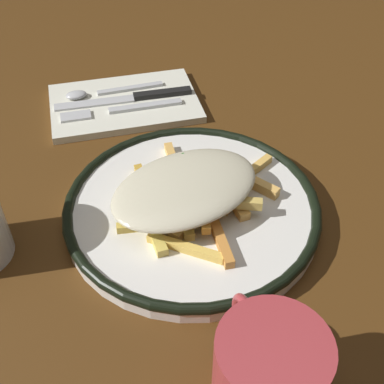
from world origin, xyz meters
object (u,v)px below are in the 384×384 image
(plate, at_px, (192,208))
(spoon, at_px, (98,92))
(fries_heap, at_px, (189,192))
(napkin, at_px, (124,103))
(coffee_mug, at_px, (268,374))
(knife, at_px, (136,97))
(fork, at_px, (120,110))

(plate, bearing_deg, spoon, 12.14)
(fries_heap, relative_size, napkin, 1.04)
(spoon, bearing_deg, coffee_mug, -174.48)
(napkin, bearing_deg, fries_heap, -175.06)
(plate, height_order, coffee_mug, coffee_mug)
(fries_heap, height_order, coffee_mug, coffee_mug)
(fries_heap, height_order, knife, fries_heap)
(knife, relative_size, coffee_mug, 1.75)
(napkin, relative_size, fork, 1.26)
(plate, relative_size, spoon, 1.98)
(plate, bearing_deg, fork, 9.57)
(knife, bearing_deg, coffee_mug, 179.58)
(plate, height_order, fork, plate)
(knife, bearing_deg, fries_heap, -179.22)
(napkin, distance_m, coffee_mug, 0.49)
(napkin, height_order, knife, knife)
(fries_heap, bearing_deg, plate, -68.41)
(napkin, bearing_deg, knife, -95.16)
(plate, xyz_separation_m, fork, (0.23, 0.04, 0.00))
(knife, height_order, coffee_mug, coffee_mug)
(plate, bearing_deg, fries_heap, 111.59)
(fries_heap, distance_m, napkin, 0.26)
(napkin, bearing_deg, coffee_mug, -178.22)
(knife, bearing_deg, spoon, 60.41)
(spoon, height_order, coffee_mug, coffee_mug)
(plate, xyz_separation_m, knife, (0.25, 0.01, 0.00))
(plate, relative_size, fork, 1.71)
(fries_heap, relative_size, spoon, 1.52)
(coffee_mug, bearing_deg, fork, 3.39)
(fork, relative_size, coffee_mug, 1.47)
(plate, height_order, napkin, plate)
(spoon, xyz_separation_m, coffee_mug, (-0.52, -0.05, 0.03))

